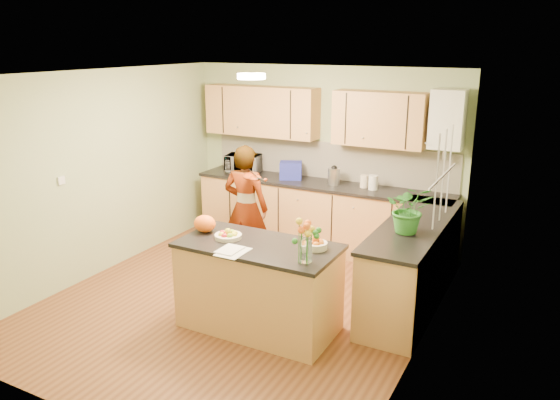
% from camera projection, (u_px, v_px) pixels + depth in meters
% --- Properties ---
extents(floor, '(4.50, 4.50, 0.00)m').
position_uv_depth(floor, '(241.00, 301.00, 6.15)').
color(floor, '#5B311A').
rests_on(floor, ground).
extents(ceiling, '(4.00, 4.50, 0.02)m').
position_uv_depth(ceiling, '(236.00, 74.00, 5.44)').
color(ceiling, white).
rests_on(ceiling, wall_back).
extents(wall_back, '(4.00, 0.02, 2.50)m').
position_uv_depth(wall_back, '(323.00, 156.00, 7.70)').
color(wall_back, '#93A375').
rests_on(wall_back, floor).
extents(wall_front, '(4.00, 0.02, 2.50)m').
position_uv_depth(wall_front, '(71.00, 270.00, 3.89)').
color(wall_front, '#93A375').
rests_on(wall_front, floor).
extents(wall_left, '(0.02, 4.50, 2.50)m').
position_uv_depth(wall_left, '(100.00, 174.00, 6.69)').
color(wall_left, '#93A375').
rests_on(wall_left, floor).
extents(wall_right, '(0.02, 4.50, 2.50)m').
position_uv_depth(wall_right, '(428.00, 222.00, 4.90)').
color(wall_right, '#93A375').
rests_on(wall_right, floor).
extents(back_counter, '(3.64, 0.62, 0.94)m').
position_uv_depth(back_counter, '(320.00, 215.00, 7.62)').
color(back_counter, tan).
rests_on(back_counter, floor).
extents(right_counter, '(0.62, 2.24, 0.94)m').
position_uv_depth(right_counter, '(413.00, 264.00, 5.97)').
color(right_counter, tan).
rests_on(right_counter, floor).
extents(splashback, '(3.60, 0.02, 0.52)m').
position_uv_depth(splashback, '(329.00, 160.00, 7.66)').
color(splashback, white).
rests_on(splashback, back_counter).
extents(upper_cabinets, '(3.20, 0.34, 0.70)m').
position_uv_depth(upper_cabinets, '(307.00, 114.00, 7.47)').
color(upper_cabinets, tan).
rests_on(upper_cabinets, wall_back).
extents(boiler, '(0.40, 0.30, 0.86)m').
position_uv_depth(boiler, '(448.00, 120.00, 6.62)').
color(boiler, silver).
rests_on(boiler, wall_back).
extents(window_right, '(0.01, 1.30, 1.05)m').
position_uv_depth(window_right, '(444.00, 176.00, 5.33)').
color(window_right, silver).
rests_on(window_right, wall_right).
extents(light_switch, '(0.02, 0.09, 0.09)m').
position_uv_depth(light_switch, '(61.00, 180.00, 6.16)').
color(light_switch, silver).
rests_on(light_switch, wall_left).
extents(ceiling_lamp, '(0.30, 0.30, 0.07)m').
position_uv_depth(ceiling_lamp, '(251.00, 76.00, 5.71)').
color(ceiling_lamp, '#FFEABF').
rests_on(ceiling_lamp, ceiling).
extents(peninsula_island, '(1.58, 0.81, 0.91)m').
position_uv_depth(peninsula_island, '(259.00, 286.00, 5.47)').
color(peninsula_island, tan).
rests_on(peninsula_island, floor).
extents(fruit_dish, '(0.27, 0.27, 0.10)m').
position_uv_depth(fruit_dish, '(228.00, 234.00, 5.48)').
color(fruit_dish, beige).
rests_on(fruit_dish, peninsula_island).
extents(orange_bowl, '(0.22, 0.22, 0.13)m').
position_uv_depth(orange_bowl, '(316.00, 243.00, 5.20)').
color(orange_bowl, beige).
rests_on(orange_bowl, peninsula_island).
extents(flower_vase, '(0.26, 0.26, 0.48)m').
position_uv_depth(flower_vase, '(306.00, 228.00, 4.83)').
color(flower_vase, silver).
rests_on(flower_vase, peninsula_island).
extents(orange_bag, '(0.25, 0.22, 0.18)m').
position_uv_depth(orange_bag, '(205.00, 224.00, 5.66)').
color(orange_bag, orange).
rests_on(orange_bag, peninsula_island).
extents(papers, '(0.24, 0.32, 0.01)m').
position_uv_depth(papers, '(233.00, 252.00, 5.13)').
color(papers, silver).
rests_on(papers, peninsula_island).
extents(violinist, '(0.62, 0.44, 1.60)m').
position_uv_depth(violinist, '(246.00, 208.00, 6.84)').
color(violinist, tan).
rests_on(violinist, floor).
extents(violin, '(0.61, 0.53, 0.15)m').
position_uv_depth(violin, '(250.00, 176.00, 6.43)').
color(violin, '#4A0E04').
rests_on(violin, violinist).
extents(microwave, '(0.55, 0.43, 0.27)m').
position_uv_depth(microwave, '(243.00, 164.00, 8.02)').
color(microwave, silver).
rests_on(microwave, back_counter).
extents(blue_box, '(0.37, 0.33, 0.24)m').
position_uv_depth(blue_box, '(291.00, 170.00, 7.68)').
color(blue_box, navy).
rests_on(blue_box, back_counter).
extents(kettle, '(0.16, 0.16, 0.31)m').
position_uv_depth(kettle, '(334.00, 175.00, 7.38)').
color(kettle, '#AFAFB3').
rests_on(kettle, back_counter).
extents(jar_cream, '(0.12, 0.12, 0.17)m').
position_uv_depth(jar_cream, '(364.00, 181.00, 7.24)').
color(jar_cream, beige).
rests_on(jar_cream, back_counter).
extents(jar_white, '(0.15, 0.15, 0.19)m').
position_uv_depth(jar_white, '(373.00, 182.00, 7.13)').
color(jar_white, silver).
rests_on(jar_white, back_counter).
extents(potted_plant, '(0.55, 0.52, 0.51)m').
position_uv_depth(potted_plant, '(409.00, 209.00, 5.48)').
color(potted_plant, '#2B7527').
rests_on(potted_plant, right_counter).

